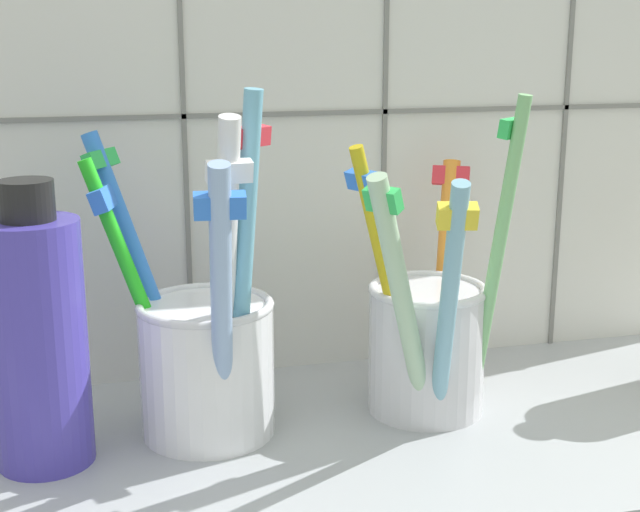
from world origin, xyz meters
TOP-DOWN VIEW (x-y plane):
  - counter_slab at (0.00, 0.00)cm, footprint 64.00×22.00cm
  - tile_wall_back at (0.00, 12.00)cm, footprint 64.00×2.20cm
  - toothbrush_cup_left at (-6.52, 2.15)cm, footprint 10.10×11.80cm
  - toothbrush_cup_right at (6.40, 2.17)cm, footprint 10.41×14.82cm
  - soap_bottle at (-15.15, 1.01)cm, footprint 4.97×4.97cm

SIDE VIEW (x-z plane):
  - counter_slab at x=0.00cm, z-range 0.00..2.00cm
  - toothbrush_cup_right at x=6.40cm, z-range -2.63..16.12cm
  - toothbrush_cup_left at x=-6.52cm, z-range -2.71..16.57cm
  - soap_bottle at x=-15.15cm, z-range 1.33..16.25cm
  - tile_wall_back at x=0.00cm, z-range 0.00..45.00cm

